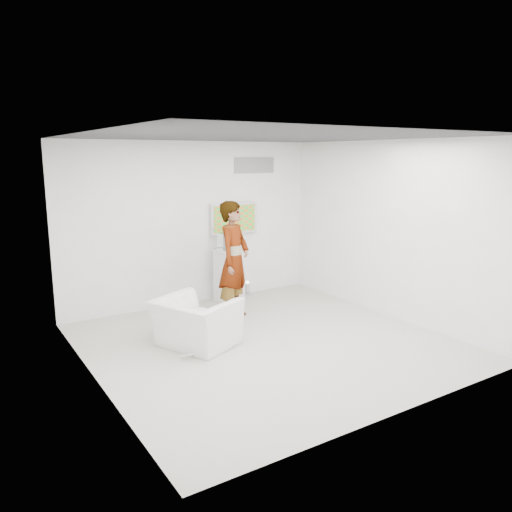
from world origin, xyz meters
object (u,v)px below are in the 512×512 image
at_px(tv, 234,218).
at_px(armchair, 196,323).
at_px(person, 234,260).
at_px(pedestal, 229,276).
at_px(floor_uplight, 247,288).

distance_m(tv, armchair, 2.95).
xyz_separation_m(person, pedestal, (0.40, 0.89, -0.50)).
relative_size(armchair, floor_uplight, 3.97).
bearing_deg(pedestal, person, -114.14).
distance_m(person, armchair, 1.56).
relative_size(tv, floor_uplight, 3.64).
bearing_deg(pedestal, armchair, -131.49).
xyz_separation_m(tv, pedestal, (-0.26, -0.26, -1.05)).
distance_m(pedestal, floor_uplight, 0.64).
distance_m(person, pedestal, 1.09).
bearing_deg(person, floor_uplight, 14.49).
xyz_separation_m(pedestal, floor_uplight, (0.51, 0.17, -0.36)).
bearing_deg(tv, person, -119.83).
distance_m(tv, floor_uplight, 1.44).
distance_m(armchair, floor_uplight, 2.80).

